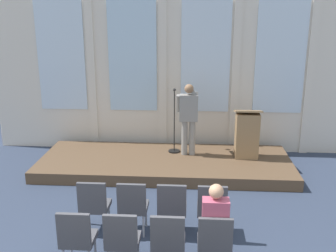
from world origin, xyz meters
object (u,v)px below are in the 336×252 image
(speaker, at_px, (188,114))
(chair_r1_c2, at_px, (168,239))
(mic_stand, at_px, (174,138))
(chair_r1_c0, at_px, (77,236))
(chair_r0_c1, at_px, (133,204))
(lectern, at_px, (247,134))
(chair_r1_c1, at_px, (122,238))
(audience_r1_c3, at_px, (215,224))
(chair_r0_c0, at_px, (94,203))
(chair_r0_c3, at_px, (212,207))
(chair_r1_c3, at_px, (215,241))
(chair_r0_c2, at_px, (172,205))

(speaker, distance_m, chair_r1_c2, 4.16)
(mic_stand, relative_size, chair_r1_c0, 1.65)
(speaker, distance_m, chair_r0_c1, 3.31)
(lectern, relative_size, chair_r1_c1, 1.23)
(chair_r1_c0, distance_m, chair_r1_c2, 1.27)
(chair_r1_c2, bearing_deg, speaker, 87.19)
(audience_r1_c3, bearing_deg, chair_r1_c2, -172.84)
(mic_stand, relative_size, chair_r1_c1, 1.65)
(chair_r0_c1, bearing_deg, speaker, 75.01)
(speaker, relative_size, chair_r0_c0, 1.79)
(lectern, xyz_separation_m, chair_r0_c0, (-2.82, -3.03, -0.27))
(speaker, relative_size, lectern, 1.45)
(chair_r0_c3, bearing_deg, speaker, 97.91)
(chair_r1_c1, xyz_separation_m, chair_r1_c3, (1.27, 0.00, 0.00))
(chair_r1_c2, bearing_deg, chair_r0_c0, 142.57)
(speaker, height_order, chair_r0_c2, speaker)
(chair_r0_c1, height_order, chair_r0_c3, same)
(chair_r1_c0, height_order, chair_r1_c2, same)
(chair_r0_c1, relative_size, chair_r1_c0, 1.00)
(chair_r1_c3, bearing_deg, lectern, 77.13)
(speaker, relative_size, chair_r1_c0, 1.79)
(speaker, distance_m, chair_r0_c0, 3.52)
(chair_r1_c2, distance_m, audience_r1_c3, 0.67)
(lectern, bearing_deg, chair_r1_c2, -111.16)
(chair_r0_c0, xyz_separation_m, chair_r1_c1, (0.64, -0.97, 0.00))
(speaker, relative_size, chair_r0_c2, 1.79)
(speaker, height_order, chair_r0_c0, speaker)
(lectern, distance_m, chair_r0_c3, 3.18)
(chair_r0_c2, bearing_deg, chair_r0_c1, 180.00)
(mic_stand, relative_size, lectern, 1.34)
(chair_r0_c3, bearing_deg, chair_r1_c0, -152.97)
(chair_r1_c3, bearing_deg, speaker, 96.05)
(mic_stand, distance_m, chair_r0_c1, 3.30)
(speaker, distance_m, chair_r1_c0, 4.41)
(audience_r1_c3, bearing_deg, chair_r0_c0, 154.91)
(chair_r0_c0, xyz_separation_m, audience_r1_c3, (1.91, -0.89, 0.21))
(lectern, relative_size, chair_r1_c3, 1.23)
(chair_r0_c0, relative_size, chair_r1_c3, 1.00)
(speaker, xyz_separation_m, audience_r1_c3, (0.43, -4.02, -0.48))
(chair_r1_c3, bearing_deg, chair_r0_c2, 123.16)
(mic_stand, relative_size, chair_r1_c2, 1.65)
(chair_r1_c0, bearing_deg, chair_r0_c3, 27.03)
(chair_r0_c3, bearing_deg, chair_r1_c2, -123.16)
(chair_r0_c2, relative_size, chair_r1_c1, 1.00)
(chair_r0_c2, relative_size, chair_r1_c2, 1.00)
(chair_r1_c0, bearing_deg, chair_r0_c2, 37.43)
(lectern, distance_m, chair_r0_c1, 3.75)
(chair_r1_c1, relative_size, chair_r1_c2, 1.00)
(chair_r1_c3, bearing_deg, chair_r0_c0, 152.97)
(mic_stand, height_order, chair_r0_c0, mic_stand)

